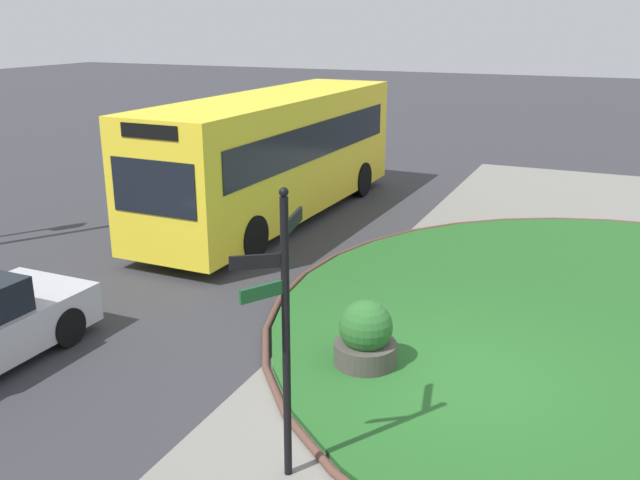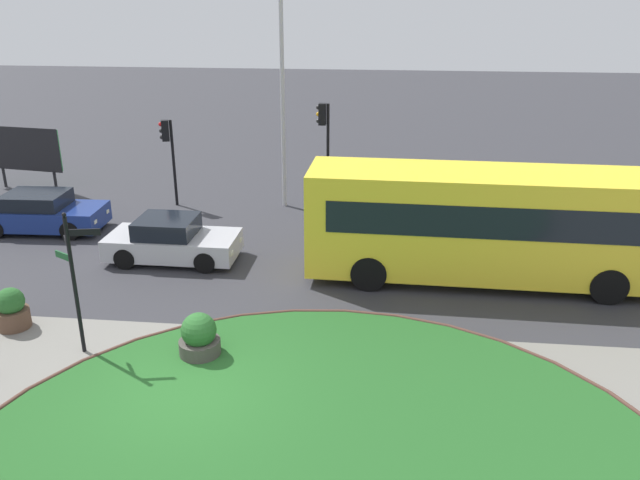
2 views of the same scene
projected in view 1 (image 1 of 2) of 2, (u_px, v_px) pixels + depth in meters
name	position (u px, v px, depth m)	size (l,w,h in m)	color
ground	(465.00, 384.00, 9.92)	(120.00, 120.00, 0.00)	#333338
sidewalk_paving	(578.00, 407.00, 9.32)	(32.00, 8.90, 0.02)	gray
signpost_directional	(283.00, 319.00, 7.38)	(1.18, 0.53, 3.40)	black
bus_yellow	(276.00, 153.00, 17.74)	(9.99, 2.68, 3.20)	yellow
planter_near_signpost	(366.00, 339.00, 10.21)	(0.94, 0.94, 1.09)	#47423D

